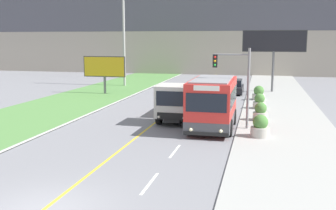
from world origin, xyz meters
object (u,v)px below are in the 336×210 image
car_distant (234,87)px  planter_round_far (259,94)px  utility_pole_far (124,34)px  traffic_light_mast (237,78)px  billboard_large (274,43)px  city_bus (212,104)px  dump_truck (179,102)px  planter_round_near (260,127)px  planter_round_third (259,102)px  billboard_small (104,67)px  planter_round_second (261,112)px

car_distant → planter_round_far: car_distant is taller
utility_pole_far → traffic_light_mast: utility_pole_far is taller
traffic_light_mast → planter_round_far: traffic_light_mast is taller
car_distant → planter_round_far: bearing=-60.0°
billboard_large → planter_round_far: size_ratio=5.03×
city_bus → billboard_large: (4.09, 18.96, 3.54)m
car_distant → traffic_light_mast: bearing=-85.9°
dump_truck → traffic_light_mast: 4.63m
dump_truck → traffic_light_mast: (3.95, -1.47, 1.92)m
planter_round_near → planter_round_third: 9.53m
billboard_large → planter_round_far: bearing=-102.2°
car_distant → billboard_small: billboard_small is taller
planter_round_second → planter_round_third: bearing=91.2°
dump_truck → planter_round_second: 5.66m
utility_pole_far → planter_round_far: size_ratio=9.42×
dump_truck → planter_round_second: dump_truck is taller
traffic_light_mast → planter_round_third: 8.08m
dump_truck → planter_round_third: size_ratio=5.79×
city_bus → traffic_light_mast: size_ratio=1.15×
utility_pole_far → planter_round_second: bearing=-47.8°
city_bus → dump_truck: bearing=143.1°
traffic_light_mast → planter_round_near: (1.52, -2.02, -2.59)m
billboard_small → dump_truck: bearing=-49.1°
utility_pole_far → billboard_large: utility_pole_far is taller
planter_round_second → car_distant: bearing=101.0°
car_distant → billboard_small: (-12.98, -3.36, 2.03)m
billboard_large → billboard_small: (-16.84, -5.25, -2.44)m
billboard_large → planter_round_second: size_ratio=5.27×
dump_truck → billboard_small: (-10.23, 11.81, 1.40)m
utility_pole_far → planter_round_far: bearing=-27.5°
planter_round_second → planter_round_far: planter_round_far is taller
dump_truck → planter_round_second: bearing=13.2°
car_distant → planter_round_far: size_ratio=3.32×
billboard_large → car_distant: bearing=-153.9°
city_bus → dump_truck: size_ratio=0.82×
utility_pole_far → planter_round_near: bearing=-54.5°
dump_truck → billboard_small: 15.68m
car_distant → planter_round_near: 18.85m
city_bus → billboard_large: size_ratio=0.89×
city_bus → planter_round_near: size_ratio=4.52×
city_bus → planter_round_far: bearing=77.8°
billboard_large → utility_pole_far: bearing=173.4°
utility_pole_far → billboard_small: utility_pole_far is taller
city_bus → traffic_light_mast: bearing=16.9°
city_bus → billboard_small: bearing=132.9°
planter_round_third → planter_round_far: planter_round_far is taller
billboard_small → planter_round_third: size_ratio=3.67×
traffic_light_mast → billboard_large: size_ratio=0.77×
traffic_light_mast → planter_round_second: size_ratio=4.07×
car_distant → billboard_small: bearing=-165.5°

